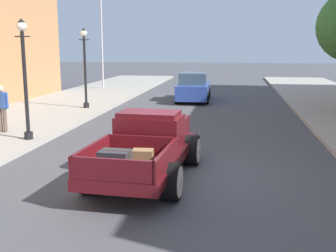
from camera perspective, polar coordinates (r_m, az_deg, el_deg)
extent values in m
plane|color=#47474C|center=(10.58, 0.05, -6.44)|extent=(140.00, 140.00, 0.00)
cube|color=#510F14|center=(10.10, -2.97, -4.11)|extent=(2.04, 4.99, 0.24)
cube|color=#510F14|center=(10.31, -2.49, -0.82)|extent=(1.62, 1.19, 0.80)
cube|color=#510F14|center=(10.18, -2.59, 1.66)|extent=(1.49, 1.02, 0.12)
cube|color=#3D4C5B|center=(10.82, -1.74, 0.61)|extent=(1.33, 0.12, 0.44)
cube|color=#510F14|center=(11.57, -0.86, -0.22)|extent=(1.40, 1.57, 0.52)
cube|color=silver|center=(12.34, -0.02, 0.39)|extent=(0.68, 0.14, 0.47)
cube|color=#510F14|center=(8.77, -5.38, -5.53)|extent=(1.81, 2.19, 0.04)
cube|color=#510F14|center=(8.98, -10.35, -3.81)|extent=(0.20, 2.10, 0.44)
cube|color=#510F14|center=(8.51, -0.19, -4.46)|extent=(0.20, 2.10, 0.44)
cube|color=#510F14|center=(7.79, -7.66, -6.01)|extent=(1.62, 0.17, 0.44)
cube|color=#510F14|center=(9.65, -3.60, -2.63)|extent=(1.62, 0.17, 0.44)
cylinder|color=black|center=(11.63, -5.51, -2.84)|extent=(0.41, 0.82, 0.80)
cylinder|color=silver|center=(11.69, -6.37, -2.79)|extent=(0.05, 0.66, 0.66)
cylinder|color=silver|center=(11.69, -6.42, -2.78)|extent=(0.03, 0.24, 0.24)
cylinder|color=black|center=(11.23, 3.27, -3.31)|extent=(0.41, 0.82, 0.80)
cylinder|color=silver|center=(11.20, 4.21, -3.35)|extent=(0.05, 0.66, 0.66)
cylinder|color=silver|center=(11.20, 4.26, -3.35)|extent=(0.03, 0.24, 0.24)
cylinder|color=black|center=(9.20, -10.63, -6.71)|extent=(0.41, 0.82, 0.80)
cylinder|color=silver|center=(9.27, -11.69, -6.61)|extent=(0.05, 0.66, 0.66)
cylinder|color=silver|center=(9.28, -11.75, -6.60)|extent=(0.03, 0.24, 0.24)
cylinder|color=black|center=(8.68, 0.46, -7.58)|extent=(0.41, 0.82, 0.80)
cylinder|color=silver|center=(8.65, 1.67, -7.66)|extent=(0.05, 0.66, 0.66)
cylinder|color=silver|center=(8.65, 1.74, -7.67)|extent=(0.03, 0.24, 0.24)
cube|color=#2D2D33|center=(8.45, -7.29, -4.66)|extent=(0.62, 0.47, 0.40)
cube|color=#3D2D1E|center=(8.45, -7.29, -4.66)|extent=(0.62, 0.09, 0.42)
cube|color=olive|center=(8.94, -3.47, -4.11)|extent=(0.46, 0.35, 0.28)
cube|color=#284293|center=(24.31, 3.51, 4.88)|extent=(1.82, 4.34, 0.80)
cube|color=#384C5B|center=(24.09, 3.50, 6.55)|extent=(1.57, 2.03, 0.64)
cylinder|color=black|center=(25.68, 1.86, 4.59)|extent=(0.24, 0.66, 0.66)
cylinder|color=black|center=(25.57, 5.56, 4.52)|extent=(0.24, 0.66, 0.66)
cylinder|color=black|center=(23.14, 1.22, 3.89)|extent=(0.24, 0.66, 0.66)
cylinder|color=black|center=(23.01, 5.32, 3.81)|extent=(0.24, 0.66, 0.66)
cylinder|color=brown|center=(15.84, -21.95, 0.76)|extent=(0.14, 0.14, 0.86)
cylinder|color=brown|center=(15.75, -21.39, 0.74)|extent=(0.14, 0.14, 0.86)
cube|color=#2D4C93|center=(15.70, -21.85, 3.30)|extent=(0.36, 0.22, 0.56)
cylinder|color=#2D4C93|center=(15.59, -21.15, 3.20)|extent=(0.09, 0.09, 0.54)
sphere|color=beige|center=(15.65, -21.95, 4.75)|extent=(0.22, 0.22, 0.22)
cylinder|color=black|center=(14.38, -18.51, -1.23)|extent=(0.28, 0.28, 0.24)
cylinder|color=black|center=(14.14, -18.93, 5.60)|extent=(0.12, 0.12, 3.20)
cylinder|color=black|center=(14.09, -19.30, 11.47)|extent=(0.50, 0.04, 0.04)
sphere|color=silver|center=(14.10, -19.38, 12.73)|extent=(0.32, 0.32, 0.32)
cone|color=black|center=(14.11, -19.42, 13.46)|extent=(0.24, 0.24, 0.14)
cylinder|color=black|center=(20.98, -11.09, 2.80)|extent=(0.28, 0.28, 0.24)
cylinder|color=black|center=(20.82, -11.26, 7.49)|extent=(0.12, 0.12, 3.20)
cylinder|color=black|center=(20.79, -11.41, 11.49)|extent=(0.50, 0.04, 0.04)
sphere|color=silver|center=(20.79, -11.45, 12.34)|extent=(0.32, 0.32, 0.32)
cone|color=black|center=(20.80, -11.47, 12.83)|extent=(0.24, 0.24, 0.14)
cylinder|color=#B2B2B7|center=(30.43, -9.09, 13.59)|extent=(0.12, 0.12, 9.00)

